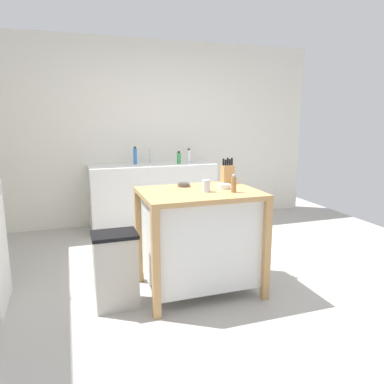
# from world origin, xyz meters

# --- Properties ---
(ground_plane) EXTENTS (6.08, 6.08, 0.00)m
(ground_plane) POSITION_xyz_m (0.00, 0.00, 0.00)
(ground_plane) COLOR #ADA8A0
(ground_plane) RESTS_ON ground
(wall_back) EXTENTS (5.08, 0.10, 2.60)m
(wall_back) POSITION_xyz_m (0.00, 2.34, 1.30)
(wall_back) COLOR silver
(wall_back) RESTS_ON ground
(kitchen_island) EXTENTS (1.01, 0.75, 0.91)m
(kitchen_island) POSITION_xyz_m (-0.08, -0.08, 0.51)
(kitchen_island) COLOR tan
(kitchen_island) RESTS_ON ground
(knife_block) EXTENTS (0.11, 0.09, 0.24)m
(knife_block) POSITION_xyz_m (0.30, 0.20, 1.01)
(knife_block) COLOR tan
(knife_block) RESTS_ON kitchen_island
(bowl_stoneware_deep) EXTENTS (0.11, 0.11, 0.04)m
(bowl_stoneware_deep) POSITION_xyz_m (0.15, -0.06, 0.94)
(bowl_stoneware_deep) COLOR silver
(bowl_stoneware_deep) RESTS_ON kitchen_island
(bowl_ceramic_wide) EXTENTS (0.11, 0.11, 0.03)m
(bowl_ceramic_wide) POSITION_xyz_m (-0.15, 0.15, 0.93)
(bowl_ceramic_wide) COLOR #564C47
(bowl_ceramic_wide) RESTS_ON kitchen_island
(drinking_cup) EXTENTS (0.07, 0.07, 0.10)m
(drinking_cup) POSITION_xyz_m (-0.04, -0.14, 0.97)
(drinking_cup) COLOR silver
(drinking_cup) RESTS_ON kitchen_island
(pepper_grinder) EXTENTS (0.04, 0.04, 0.15)m
(pepper_grinder) POSITION_xyz_m (0.17, -0.23, 0.99)
(pepper_grinder) COLOR #9E7042
(pepper_grinder) RESTS_ON kitchen_island
(trash_bin) EXTENTS (0.36, 0.28, 0.63)m
(trash_bin) POSITION_xyz_m (-0.83, -0.14, 0.32)
(trash_bin) COLOR #B7B2A8
(trash_bin) RESTS_ON ground
(sink_counter) EXTENTS (1.72, 0.60, 0.90)m
(sink_counter) POSITION_xyz_m (-0.04, 1.99, 0.45)
(sink_counter) COLOR silver
(sink_counter) RESTS_ON ground
(sink_faucet) EXTENTS (0.02, 0.02, 0.22)m
(sink_faucet) POSITION_xyz_m (-0.04, 2.13, 1.01)
(sink_faucet) COLOR #B7BCC1
(sink_faucet) RESTS_ON sink_counter
(bottle_hand_soap) EXTENTS (0.05, 0.05, 0.21)m
(bottle_hand_soap) POSITION_xyz_m (0.48, 1.93, 0.99)
(bottle_hand_soap) COLOR white
(bottle_hand_soap) RESTS_ON sink_counter
(bottle_spray_cleaner) EXTENTS (0.06, 0.06, 0.17)m
(bottle_spray_cleaner) POSITION_xyz_m (0.34, 1.94, 0.97)
(bottle_spray_cleaner) COLOR green
(bottle_spray_cleaner) RESTS_ON sink_counter
(bottle_dish_soap) EXTENTS (0.05, 0.05, 0.24)m
(bottle_dish_soap) POSITION_xyz_m (-0.25, 2.06, 1.01)
(bottle_dish_soap) COLOR blue
(bottle_dish_soap) RESTS_ON sink_counter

